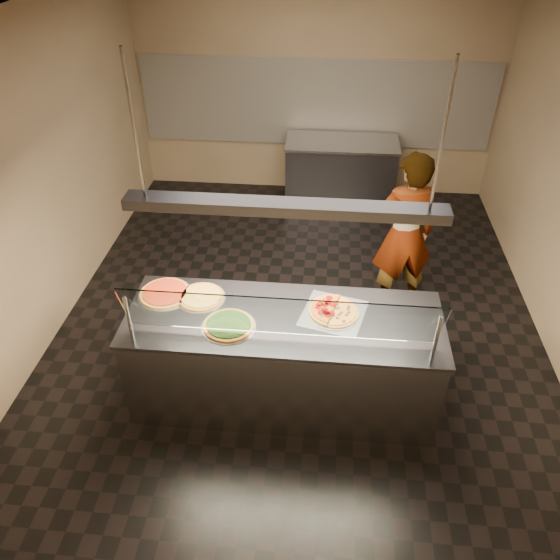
# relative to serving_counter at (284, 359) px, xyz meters

# --- Properties ---
(ground) EXTENTS (5.00, 6.00, 0.02)m
(ground) POSITION_rel_serving_counter_xyz_m (0.07, 1.22, -0.48)
(ground) COLOR black
(ground) RESTS_ON ground
(ceiling) EXTENTS (5.00, 6.00, 0.02)m
(ceiling) POSITION_rel_serving_counter_xyz_m (0.07, 1.22, 2.54)
(ceiling) COLOR silver
(ceiling) RESTS_ON wall_back
(wall_back) EXTENTS (5.00, 0.02, 3.00)m
(wall_back) POSITION_rel_serving_counter_xyz_m (0.07, 4.23, 1.03)
(wall_back) COLOR tan
(wall_back) RESTS_ON ground
(wall_front) EXTENTS (5.00, 0.02, 3.00)m
(wall_front) POSITION_rel_serving_counter_xyz_m (0.07, -1.79, 1.03)
(wall_front) COLOR tan
(wall_front) RESTS_ON ground
(wall_left) EXTENTS (0.02, 6.00, 3.00)m
(wall_left) POSITION_rel_serving_counter_xyz_m (-2.44, 1.22, 1.03)
(wall_left) COLOR tan
(wall_left) RESTS_ON ground
(tile_band) EXTENTS (4.90, 0.02, 1.20)m
(tile_band) POSITION_rel_serving_counter_xyz_m (0.07, 4.20, 0.83)
(tile_band) COLOR silver
(tile_band) RESTS_ON wall_back
(serving_counter) EXTENTS (2.60, 0.94, 0.93)m
(serving_counter) POSITION_rel_serving_counter_xyz_m (0.00, 0.00, 0.00)
(serving_counter) COLOR #B7B7BC
(serving_counter) RESTS_ON ground
(sneeze_guard) EXTENTS (2.36, 0.18, 0.54)m
(sneeze_guard) POSITION_rel_serving_counter_xyz_m (-0.00, -0.34, 0.76)
(sneeze_guard) COLOR #B7B7BC
(sneeze_guard) RESTS_ON serving_counter
(perforated_tray) EXTENTS (0.59, 0.59, 0.01)m
(perforated_tray) POSITION_rel_serving_counter_xyz_m (0.40, 0.09, 0.47)
(perforated_tray) COLOR silver
(perforated_tray) RESTS_ON serving_counter
(half_pizza_pepperoni) EXTENTS (0.30, 0.44, 0.05)m
(half_pizza_pepperoni) POSITION_rel_serving_counter_xyz_m (0.30, 0.09, 0.50)
(half_pizza_pepperoni) COLOR olive
(half_pizza_pepperoni) RESTS_ON perforated_tray
(half_pizza_sausage) EXTENTS (0.30, 0.44, 0.04)m
(half_pizza_sausage) POSITION_rel_serving_counter_xyz_m (0.50, 0.09, 0.49)
(half_pizza_sausage) COLOR olive
(half_pizza_sausage) RESTS_ON perforated_tray
(pizza_spinach) EXTENTS (0.44, 0.44, 0.03)m
(pizza_spinach) POSITION_rel_serving_counter_xyz_m (-0.43, -0.15, 0.48)
(pizza_spinach) COLOR silver
(pizza_spinach) RESTS_ON serving_counter
(pizza_cheese) EXTENTS (0.41, 0.41, 0.03)m
(pizza_cheese) POSITION_rel_serving_counter_xyz_m (-0.73, 0.20, 0.48)
(pizza_cheese) COLOR silver
(pizza_cheese) RESTS_ON serving_counter
(pizza_tomato) EXTENTS (0.46, 0.46, 0.03)m
(pizza_tomato) POSITION_rel_serving_counter_xyz_m (-1.05, 0.22, 0.48)
(pizza_tomato) COLOR silver
(pizza_tomato) RESTS_ON serving_counter
(pizza_spatula) EXTENTS (0.28, 0.17, 0.02)m
(pizza_spatula) POSITION_rel_serving_counter_xyz_m (-0.71, 0.17, 0.49)
(pizza_spatula) COLOR #B7B7BC
(pizza_spatula) RESTS_ON pizza_spinach
(prep_table) EXTENTS (1.54, 0.74, 0.93)m
(prep_table) POSITION_rel_serving_counter_xyz_m (0.47, 3.77, 0.00)
(prep_table) COLOR #414147
(prep_table) RESTS_ON ground
(worker) EXTENTS (0.74, 0.58, 1.79)m
(worker) POSITION_rel_serving_counter_xyz_m (1.10, 1.46, 0.43)
(worker) COLOR #3A363E
(worker) RESTS_ON ground
(heat_lamp_housing) EXTENTS (2.30, 0.18, 0.08)m
(heat_lamp_housing) POSITION_rel_serving_counter_xyz_m (0.00, -0.00, 1.48)
(heat_lamp_housing) COLOR #414147
(heat_lamp_housing) RESTS_ON ceiling
(lamp_rod_left) EXTENTS (0.02, 0.02, 1.01)m
(lamp_rod_left) POSITION_rel_serving_counter_xyz_m (-1.00, -0.00, 2.03)
(lamp_rod_left) COLOR #B7B7BC
(lamp_rod_left) RESTS_ON ceiling
(lamp_rod_right) EXTENTS (0.02, 0.02, 1.01)m
(lamp_rod_right) POSITION_rel_serving_counter_xyz_m (1.00, -0.00, 2.03)
(lamp_rod_right) COLOR #B7B7BC
(lamp_rod_right) RESTS_ON ceiling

